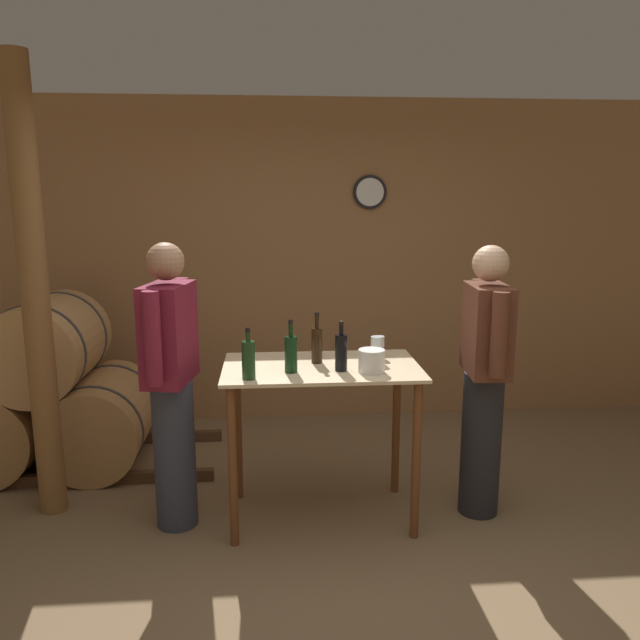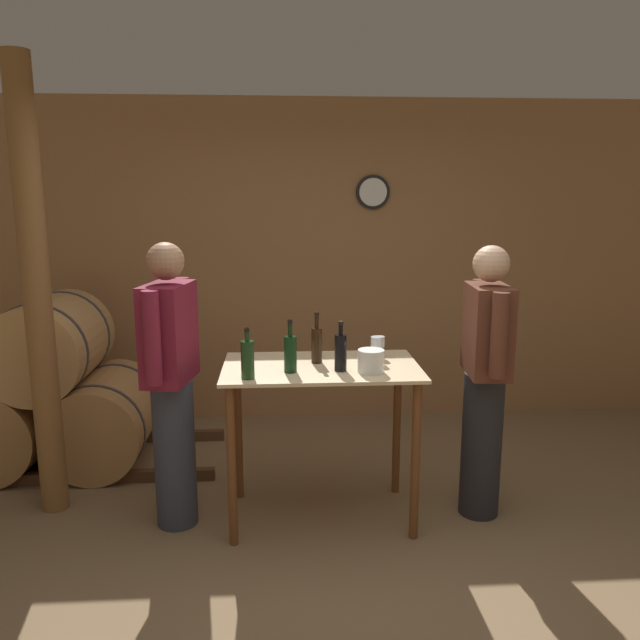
# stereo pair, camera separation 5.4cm
# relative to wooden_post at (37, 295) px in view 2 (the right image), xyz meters

# --- Properties ---
(ground_plane) EXTENTS (14.00, 14.00, 0.00)m
(ground_plane) POSITION_rel_wooden_post_xyz_m (1.77, -0.94, -1.35)
(ground_plane) COLOR brown
(back_wall) EXTENTS (8.40, 0.08, 2.70)m
(back_wall) POSITION_rel_wooden_post_xyz_m (1.78, 1.57, 0.00)
(back_wall) COLOR #996B42
(back_wall) RESTS_ON ground_plane
(barrel_rack) EXTENTS (2.30, 0.88, 1.23)m
(barrel_rack) POSITION_rel_wooden_post_xyz_m (-0.20, 0.68, -0.84)
(barrel_rack) COLOR #4C331E
(barrel_rack) RESTS_ON ground_plane
(tasting_table) EXTENTS (1.14, 0.68, 0.95)m
(tasting_table) POSITION_rel_wooden_post_xyz_m (1.65, -0.21, -0.59)
(tasting_table) COLOR beige
(tasting_table) RESTS_ON ground_plane
(wooden_post) EXTENTS (0.16, 0.16, 2.70)m
(wooden_post) POSITION_rel_wooden_post_xyz_m (0.00, 0.00, 0.00)
(wooden_post) COLOR brown
(wooden_post) RESTS_ON ground_plane
(wine_bottle_far_left) EXTENTS (0.07, 0.07, 0.28)m
(wine_bottle_far_left) POSITION_rel_wooden_post_xyz_m (1.24, -0.44, -0.29)
(wine_bottle_far_left) COLOR #193819
(wine_bottle_far_left) RESTS_ON tasting_table
(wine_bottle_left) EXTENTS (0.07, 0.07, 0.30)m
(wine_bottle_left) POSITION_rel_wooden_post_xyz_m (1.47, -0.33, -0.29)
(wine_bottle_left) COLOR black
(wine_bottle_left) RESTS_ON tasting_table
(wine_bottle_center) EXTENTS (0.06, 0.06, 0.30)m
(wine_bottle_center) POSITION_rel_wooden_post_xyz_m (1.63, -0.15, -0.28)
(wine_bottle_center) COLOR black
(wine_bottle_center) RESTS_ON tasting_table
(wine_bottle_right) EXTENTS (0.07, 0.07, 0.29)m
(wine_bottle_right) POSITION_rel_wooden_post_xyz_m (1.76, -0.32, -0.29)
(wine_bottle_right) COLOR black
(wine_bottle_right) RESTS_ON tasting_table
(wine_glass_near_left) EXTENTS (0.07, 0.07, 0.16)m
(wine_glass_near_left) POSITION_rel_wooden_post_xyz_m (1.98, -0.16, -0.28)
(wine_glass_near_left) COLOR silver
(wine_glass_near_left) RESTS_ON tasting_table
(wine_glass_near_center) EXTENTS (0.06, 0.06, 0.13)m
(wine_glass_near_center) POSITION_rel_wooden_post_xyz_m (2.02, -0.06, -0.30)
(wine_glass_near_center) COLOR silver
(wine_glass_near_center) RESTS_ON tasting_table
(ice_bucket) EXTENTS (0.15, 0.15, 0.13)m
(ice_bucket) POSITION_rel_wooden_post_xyz_m (1.92, -0.37, -0.33)
(ice_bucket) COLOR white
(ice_bucket) RESTS_ON tasting_table
(person_host) EXTENTS (0.29, 0.58, 1.67)m
(person_host) POSITION_rel_wooden_post_xyz_m (0.79, -0.23, -0.47)
(person_host) COLOR #333847
(person_host) RESTS_ON ground_plane
(person_visitor_with_scarf) EXTENTS (0.25, 0.59, 1.64)m
(person_visitor_with_scarf) POSITION_rel_wooden_post_xyz_m (2.62, -0.23, -0.48)
(person_visitor_with_scarf) COLOR #232328
(person_visitor_with_scarf) RESTS_ON ground_plane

